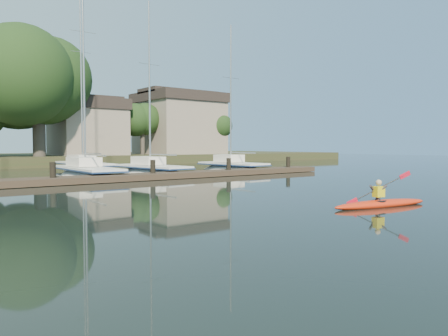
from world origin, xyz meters
TOP-DOWN VIEW (x-y plane):
  - ground at (0.00, 0.00)m, footprint 160.00×160.00m
  - kayak at (3.25, -1.52)m, footprint 4.12×1.35m
  - dock at (0.00, 14.00)m, footprint 34.00×2.00m
  - sailboat_2 at (0.41, 18.19)m, footprint 2.59×9.92m
  - sailboat_3 at (5.20, 18.13)m, footprint 2.99×8.70m
  - sailboat_4 at (12.40, 17.75)m, footprint 2.67×7.89m
  - sailboat_6 at (3.20, 26.28)m, footprint 2.25×10.66m
  - shore at (1.61, 40.29)m, footprint 90.00×25.25m

SIDE VIEW (x-z plane):
  - sailboat_4 at x=12.40m, z-range -6.84..6.42m
  - sailboat_3 at x=5.20m, z-range -7.09..6.68m
  - sailboat_2 at x=0.41m, z-range -8.36..7.96m
  - sailboat_6 at x=3.20m, z-range -8.67..8.28m
  - ground at x=0.00m, z-range 0.00..0.00m
  - kayak at x=3.25m, z-range -0.50..0.81m
  - dock at x=0.00m, z-range -0.70..1.10m
  - shore at x=1.61m, z-range -3.15..9.60m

